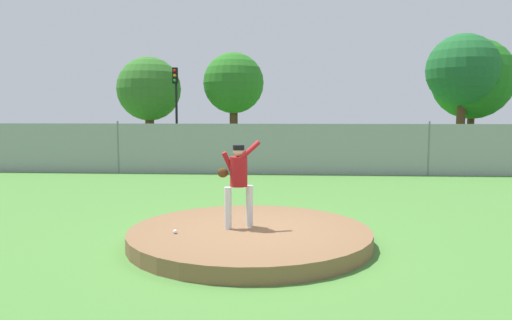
{
  "coord_description": "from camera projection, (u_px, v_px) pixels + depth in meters",
  "views": [
    {
      "loc": [
        0.68,
        -8.54,
        2.39
      ],
      "look_at": [
        0.01,
        1.61,
        1.38
      ],
      "focal_mm": 33.4,
      "sensor_mm": 36.0,
      "label": 1
    }
  ],
  "objects": [
    {
      "name": "tree_leaning_west",
      "position": [
        149.0,
        89.0,
        32.15
      ],
      "size": [
        4.29,
        4.29,
        6.17
      ],
      "color": "#4C331E",
      "rests_on": "ground_plane"
    },
    {
      "name": "baseball",
      "position": [
        175.0,
        232.0,
        8.37
      ],
      "size": [
        0.07,
        0.07,
        0.07
      ],
      "primitive_type": "sphere",
      "color": "white",
      "rests_on": "pitchers_mound"
    },
    {
      "name": "tree_bushy_near",
      "position": [
        463.0,
        70.0,
        29.49
      ],
      "size": [
        4.44,
        4.44,
        7.28
      ],
      "color": "#4C331E",
      "rests_on": "ground_plane"
    },
    {
      "name": "tree_slender_far",
      "position": [
        473.0,
        79.0,
        30.67
      ],
      "size": [
        5.19,
        5.19,
        7.19
      ],
      "color": "#4C331E",
      "rests_on": "ground_plane"
    },
    {
      "name": "tree_broad_right",
      "position": [
        234.0,
        84.0,
        31.81
      ],
      "size": [
        4.05,
        4.05,
        6.42
      ],
      "color": "#4C331E",
      "rests_on": "ground_plane"
    },
    {
      "name": "ground_plane",
      "position": [
        265.0,
        191.0,
        14.72
      ],
      "size": [
        80.0,
        80.0,
        0.0
      ],
      "primitive_type": "plane",
      "color": "#4C8438"
    },
    {
      "name": "parked_car_navy",
      "position": [
        368.0,
        146.0,
        22.49
      ],
      "size": [
        1.98,
        4.41,
        1.74
      ],
      "color": "#161E4C",
      "rests_on": "ground_plane"
    },
    {
      "name": "parked_car_slate",
      "position": [
        271.0,
        145.0,
        22.63
      ],
      "size": [
        2.15,
        4.67,
        1.79
      ],
      "color": "slate",
      "rests_on": "ground_plane"
    },
    {
      "name": "parked_car_charcoal",
      "position": [
        508.0,
        146.0,
        22.52
      ],
      "size": [
        1.99,
        4.69,
        1.79
      ],
      "color": "#232328",
      "rests_on": "ground_plane"
    },
    {
      "name": "asphalt_strip",
      "position": [
        273.0,
        162.0,
        23.16
      ],
      "size": [
        44.0,
        7.0,
        0.01
      ],
      "primitive_type": "cube",
      "color": "#2B2B2D",
      "rests_on": "ground_plane"
    },
    {
      "name": "chainlink_fence",
      "position": [
        270.0,
        149.0,
        18.6
      ],
      "size": [
        30.43,
        0.07,
        2.08
      ],
      "color": "gray",
      "rests_on": "ground_plane"
    },
    {
      "name": "pitcher_youth",
      "position": [
        238.0,
        177.0,
        8.73
      ],
      "size": [
        0.8,
        0.35,
        1.61
      ],
      "color": "silver",
      "rests_on": "pitchers_mound"
    },
    {
      "name": "traffic_light_near",
      "position": [
        176.0,
        96.0,
        27.2
      ],
      "size": [
        0.28,
        0.46,
        4.96
      ],
      "color": "black",
      "rests_on": "ground_plane"
    },
    {
      "name": "pitchers_mound",
      "position": [
        250.0,
        236.0,
        8.75
      ],
      "size": [
        4.44,
        4.44,
        0.27
      ],
      "primitive_type": "cylinder",
      "color": "brown",
      "rests_on": "ground_plane"
    },
    {
      "name": "parked_car_burgundy",
      "position": [
        120.0,
        144.0,
        23.77
      ],
      "size": [
        1.97,
        4.85,
        1.75
      ],
      "color": "maroon",
      "rests_on": "ground_plane"
    },
    {
      "name": "traffic_cone_orange",
      "position": [
        203.0,
        162.0,
        20.58
      ],
      "size": [
        0.4,
        0.4,
        0.55
      ],
      "color": "orange",
      "rests_on": "asphalt_strip"
    }
  ]
}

